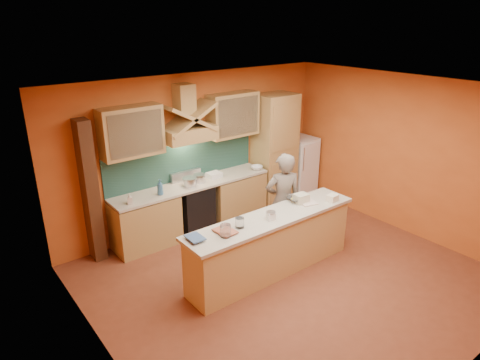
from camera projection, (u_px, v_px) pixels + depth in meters
floor at (289, 278)px, 6.47m from camera, size 5.50×5.00×0.01m
ceiling at (298, 91)px, 5.46m from camera, size 5.50×5.00×0.01m
wall_back at (197, 151)px, 7.81m from camera, size 5.50×0.02×2.80m
wall_front at (475, 272)px, 4.12m from camera, size 5.50×0.02×2.80m
wall_left at (101, 256)px, 4.39m from camera, size 0.02×5.00×2.80m
wall_right at (405, 155)px, 7.54m from camera, size 0.02×5.00×2.80m
base_cabinet_left at (146, 223)px, 7.22m from camera, size 1.10×0.60×0.86m
base_cabinet_right at (235, 196)px, 8.31m from camera, size 1.10×0.60×0.86m
counter_top at (192, 184)px, 7.59m from camera, size 3.00×0.62×0.04m
stove at (193, 207)px, 7.76m from camera, size 0.60×0.58×0.90m
backsplash at (183, 162)px, 7.68m from camera, size 3.00×0.03×0.70m
range_hood at (189, 134)px, 7.30m from camera, size 0.92×0.50×0.24m
hood_chimney at (184, 99)px, 7.16m from camera, size 0.30×0.30×0.50m
upper_cabinet_left at (131, 132)px, 6.72m from camera, size 1.00×0.35×0.80m
upper_cabinet_right at (233, 115)px, 7.86m from camera, size 1.00×0.35×0.80m
pantry_column at (274, 151)px, 8.62m from camera, size 0.80×0.60×2.30m
fridge at (299, 167)px, 9.23m from camera, size 0.58×0.60×1.30m
trim_column_left at (90, 192)px, 6.61m from camera, size 0.20×0.30×2.30m
island_body at (271, 246)px, 6.47m from camera, size 2.80×0.55×0.88m
island_top at (272, 218)px, 6.30m from camera, size 2.90×0.62×0.05m
person at (283, 201)px, 7.06m from camera, size 0.72×0.61×1.67m
pot_large at (190, 183)px, 7.46m from camera, size 0.28×0.28×0.14m
pot_small at (199, 179)px, 7.64m from camera, size 0.25×0.25×0.13m
soap_bottle_a at (130, 199)px, 6.74m from camera, size 0.11×0.11×0.18m
soap_bottle_b at (160, 187)px, 7.06m from camera, size 0.13×0.13×0.27m
bowl_back at (257, 168)px, 8.25m from camera, size 0.27×0.27×0.07m
dish_rack at (214, 175)px, 7.85m from camera, size 0.27×0.22×0.09m
book_lower at (219, 234)px, 5.75m from camera, size 0.25×0.33×0.03m
book_upper at (188, 240)px, 5.57m from camera, size 0.21×0.28×0.02m
jar_large at (226, 231)px, 5.69m from camera, size 0.15×0.15×0.17m
jar_small at (240, 223)px, 5.93m from camera, size 0.15×0.15×0.15m
kitchen_scale at (271, 216)px, 6.19m from camera, size 0.15×0.15×0.10m
mixing_bowl at (297, 199)px, 6.80m from camera, size 0.35×0.35×0.07m
cloth at (309, 203)px, 6.71m from camera, size 0.29×0.24×0.02m
grocery_bag_a at (301, 198)px, 6.74m from camera, size 0.23×0.19×0.14m
grocery_bag_b at (332, 198)px, 6.79m from camera, size 0.19×0.15×0.11m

